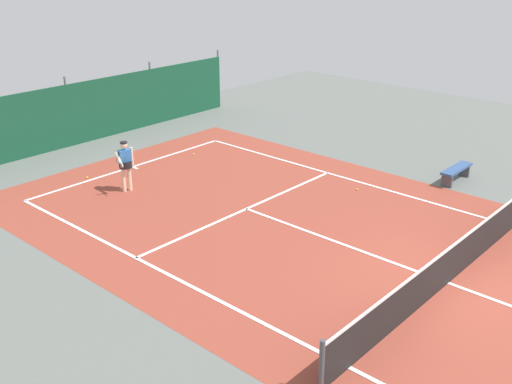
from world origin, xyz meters
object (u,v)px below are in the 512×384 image
tennis_player (125,163)px  tennis_ball_by_sideline (194,154)px  tennis_ball_midcourt (357,189)px  courtside_bench (456,171)px  tennis_net (450,264)px  tennis_ball_near_player (87,178)px

tennis_player → tennis_ball_by_sideline: size_ratio=24.85×
tennis_ball_midcourt → courtside_bench: 3.49m
tennis_net → tennis_ball_midcourt: size_ratio=153.33×
tennis_net → tennis_ball_by_sideline: bearing=78.3°
tennis_player → tennis_ball_midcourt: (4.94, -5.45, -0.93)m
tennis_net → tennis_ball_midcourt: tennis_net is taller
tennis_ball_by_sideline → tennis_net: bearing=-101.7°
courtside_bench → tennis_player: bearing=136.3°
tennis_ball_near_player → tennis_ball_by_sideline: bearing=-12.3°
tennis_player → courtside_bench: tennis_player is taller
courtside_bench → tennis_ball_midcourt: bearing=145.1°
tennis_player → tennis_ball_by_sideline: (3.81, 1.03, -0.93)m
tennis_player → courtside_bench: 10.79m
tennis_player → tennis_ball_by_sideline: bearing=-148.8°
tennis_ball_by_sideline → courtside_bench: 9.36m
tennis_net → tennis_ball_by_sideline: tennis_net is taller
tennis_net → tennis_ball_midcourt: (3.46, 4.77, -0.48)m
tennis_ball_by_sideline → courtside_bench: courtside_bench is taller
tennis_ball_near_player → tennis_ball_midcourt: 9.00m
tennis_net → tennis_ball_near_player: 12.26m
tennis_net → tennis_ball_by_sideline: size_ratio=153.33×
tennis_ball_near_player → courtside_bench: (8.02, -9.36, 0.34)m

